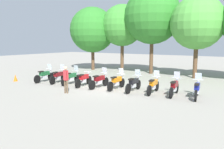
{
  "coord_description": "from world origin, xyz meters",
  "views": [
    {
      "loc": [
        8.35,
        -12.58,
        3.18
      ],
      "look_at": [
        0.0,
        0.5,
        0.9
      ],
      "focal_mm": 35.96,
      "sensor_mm": 36.0,
      "label": 1
    }
  ],
  "objects_px": {
    "person_0": "(66,78)",
    "tree_1": "(122,26)",
    "motorcycle_0": "(45,75)",
    "motorcycle_8": "(174,87)",
    "motorcycle_2": "(71,77)",
    "motorcycle_6": "(134,83)",
    "motorcycle_1": "(58,76)",
    "tree_0": "(93,30)",
    "motorcycle_7": "(153,85)",
    "motorcycle_4": "(99,80)",
    "tree_2": "(152,16)",
    "traffic_cone": "(15,78)",
    "tree_3": "(197,23)",
    "motorcycle_5": "(117,82)",
    "motorcycle_3": "(84,79)",
    "motorcycle_9": "(197,89)"
  },
  "relations": [
    {
      "from": "motorcycle_1",
      "to": "tree_0",
      "type": "relative_size",
      "value": 0.31
    },
    {
      "from": "motorcycle_3",
      "to": "motorcycle_5",
      "type": "xyz_separation_m",
      "value": [
        2.55,
        0.37,
        0.01
      ]
    },
    {
      "from": "motorcycle_5",
      "to": "tree_3",
      "type": "relative_size",
      "value": 0.31
    },
    {
      "from": "motorcycle_6",
      "to": "traffic_cone",
      "type": "bearing_deg",
      "value": 98.22
    },
    {
      "from": "motorcycle_0",
      "to": "tree_1",
      "type": "bearing_deg",
      "value": -18.95
    },
    {
      "from": "motorcycle_0",
      "to": "motorcycle_4",
      "type": "bearing_deg",
      "value": -92.2
    },
    {
      "from": "tree_1",
      "to": "traffic_cone",
      "type": "height_order",
      "value": "tree_1"
    },
    {
      "from": "motorcycle_4",
      "to": "tree_1",
      "type": "bearing_deg",
      "value": 21.53
    },
    {
      "from": "motorcycle_1",
      "to": "motorcycle_4",
      "type": "relative_size",
      "value": 0.98
    },
    {
      "from": "motorcycle_7",
      "to": "tree_3",
      "type": "bearing_deg",
      "value": -11.16
    },
    {
      "from": "tree_0",
      "to": "motorcycle_3",
      "type": "bearing_deg",
      "value": -56.61
    },
    {
      "from": "motorcycle_7",
      "to": "tree_3",
      "type": "height_order",
      "value": "tree_3"
    },
    {
      "from": "motorcycle_6",
      "to": "traffic_cone",
      "type": "xyz_separation_m",
      "value": [
        -9.77,
        -1.83,
        -0.24
      ]
    },
    {
      "from": "motorcycle_3",
      "to": "traffic_cone",
      "type": "distance_m",
      "value": 6.12
    },
    {
      "from": "motorcycle_7",
      "to": "person_0",
      "type": "distance_m",
      "value": 5.44
    },
    {
      "from": "motorcycle_1",
      "to": "motorcycle_5",
      "type": "relative_size",
      "value": 0.98
    },
    {
      "from": "motorcycle_9",
      "to": "motorcycle_6",
      "type": "bearing_deg",
      "value": 87.79
    },
    {
      "from": "tree_0",
      "to": "traffic_cone",
      "type": "height_order",
      "value": "tree_0"
    },
    {
      "from": "motorcycle_2",
      "to": "motorcycle_9",
      "type": "distance_m",
      "value": 8.93
    },
    {
      "from": "motorcycle_6",
      "to": "person_0",
      "type": "xyz_separation_m",
      "value": [
        -3.29,
        -2.74,
        0.47
      ]
    },
    {
      "from": "tree_0",
      "to": "tree_1",
      "type": "bearing_deg",
      "value": 14.14
    },
    {
      "from": "motorcycle_5",
      "to": "person_0",
      "type": "relative_size",
      "value": 1.3
    },
    {
      "from": "person_0",
      "to": "traffic_cone",
      "type": "xyz_separation_m",
      "value": [
        -6.48,
        0.91,
        -0.71
      ]
    },
    {
      "from": "motorcycle_8",
      "to": "tree_3",
      "type": "distance_m",
      "value": 8.43
    },
    {
      "from": "motorcycle_4",
      "to": "motorcycle_7",
      "type": "xyz_separation_m",
      "value": [
        3.81,
        0.43,
        0.0
      ]
    },
    {
      "from": "motorcycle_3",
      "to": "person_0",
      "type": "xyz_separation_m",
      "value": [
        0.53,
        -2.35,
        0.48
      ]
    },
    {
      "from": "motorcycle_6",
      "to": "tree_2",
      "type": "height_order",
      "value": "tree_2"
    },
    {
      "from": "motorcycle_7",
      "to": "tree_2",
      "type": "xyz_separation_m",
      "value": [
        -3.53,
        8.03,
        5.12
      ]
    },
    {
      "from": "tree_2",
      "to": "tree_3",
      "type": "xyz_separation_m",
      "value": [
        4.36,
        -0.64,
        -0.87
      ]
    },
    {
      "from": "motorcycle_7",
      "to": "tree_1",
      "type": "distance_m",
      "value": 11.62
    },
    {
      "from": "motorcycle_8",
      "to": "person_0",
      "type": "relative_size",
      "value": 1.3
    },
    {
      "from": "motorcycle_7",
      "to": "motorcycle_5",
      "type": "bearing_deg",
      "value": 89.97
    },
    {
      "from": "motorcycle_9",
      "to": "tree_0",
      "type": "relative_size",
      "value": 0.31
    },
    {
      "from": "motorcycle_1",
      "to": "tree_0",
      "type": "xyz_separation_m",
      "value": [
        -2.69,
        7.95,
        3.94
      ]
    },
    {
      "from": "motorcycle_2",
      "to": "motorcycle_9",
      "type": "relative_size",
      "value": 1.0
    },
    {
      "from": "tree_3",
      "to": "traffic_cone",
      "type": "height_order",
      "value": "tree_3"
    },
    {
      "from": "motorcycle_1",
      "to": "motorcycle_2",
      "type": "xyz_separation_m",
      "value": [
        1.28,
        0.08,
        0.0
      ]
    },
    {
      "from": "tree_2",
      "to": "traffic_cone",
      "type": "height_order",
      "value": "tree_2"
    },
    {
      "from": "motorcycle_2",
      "to": "motorcycle_6",
      "type": "height_order",
      "value": "same"
    },
    {
      "from": "person_0",
      "to": "tree_1",
      "type": "distance_m",
      "value": 12.04
    },
    {
      "from": "motorcycle_5",
      "to": "motorcycle_9",
      "type": "relative_size",
      "value": 1.0
    },
    {
      "from": "motorcycle_6",
      "to": "tree_2",
      "type": "bearing_deg",
      "value": 13.02
    },
    {
      "from": "person_0",
      "to": "tree_3",
      "type": "relative_size",
      "value": 0.24
    },
    {
      "from": "motorcycle_0",
      "to": "tree_1",
      "type": "relative_size",
      "value": 0.31
    },
    {
      "from": "motorcycle_3",
      "to": "motorcycle_7",
      "type": "xyz_separation_m",
      "value": [
        5.09,
        0.58,
        0.01
      ]
    },
    {
      "from": "motorcycle_3",
      "to": "motorcycle_4",
      "type": "relative_size",
      "value": 0.99
    },
    {
      "from": "motorcycle_0",
      "to": "motorcycle_8",
      "type": "height_order",
      "value": "same"
    },
    {
      "from": "traffic_cone",
      "to": "motorcycle_7",
      "type": "bearing_deg",
      "value": 10.36
    },
    {
      "from": "tree_3",
      "to": "tree_2",
      "type": "bearing_deg",
      "value": 171.66
    },
    {
      "from": "motorcycle_5",
      "to": "traffic_cone",
      "type": "relative_size",
      "value": 3.98
    }
  ]
}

